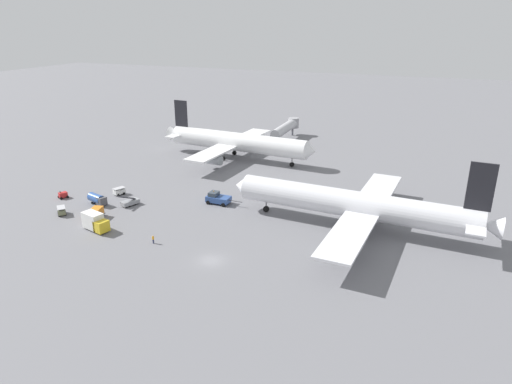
{
  "coord_description": "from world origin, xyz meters",
  "views": [
    {
      "loc": [
        33.92,
        -62.26,
        38.92
      ],
      "look_at": [
        -1.59,
        24.22,
        4.0
      ],
      "focal_mm": 32.45,
      "sensor_mm": 36.0,
      "label": 1
    }
  ],
  "objects_px": {
    "gse_baggage_cart_trailing": "(119,191)",
    "gse_catering_truck_tall": "(95,222)",
    "pushback_tug": "(218,198)",
    "jet_bridge": "(287,127)",
    "gse_container_dolly_flat": "(97,212)",
    "airliner_at_gate_left": "(237,142)",
    "ground_crew_ramp_agent_by_cones": "(153,239)",
    "gse_belt_loader_portside": "(130,202)",
    "airliner_being_pushed": "(356,205)",
    "gse_fuel_bowser_stubby": "(98,199)",
    "gse_baggage_cart_near_cluster": "(62,211)",
    "gse_gpu_cart_small": "(63,195)"
  },
  "relations": [
    {
      "from": "pushback_tug",
      "to": "gse_baggage_cart_near_cluster",
      "type": "distance_m",
      "value": 33.37
    },
    {
      "from": "gse_baggage_cart_near_cluster",
      "to": "gse_catering_truck_tall",
      "type": "height_order",
      "value": "gse_catering_truck_tall"
    },
    {
      "from": "gse_baggage_cart_near_cluster",
      "to": "ground_crew_ramp_agent_by_cones",
      "type": "xyz_separation_m",
      "value": [
        25.73,
        -4.01,
        -0.02
      ]
    },
    {
      "from": "jet_bridge",
      "to": "ground_crew_ramp_agent_by_cones",
      "type": "bearing_deg",
      "value": -88.16
    },
    {
      "from": "gse_belt_loader_portside",
      "to": "gse_catering_truck_tall",
      "type": "relative_size",
      "value": 0.8
    },
    {
      "from": "pushback_tug",
      "to": "jet_bridge",
      "type": "relative_size",
      "value": 0.39
    },
    {
      "from": "gse_belt_loader_portside",
      "to": "jet_bridge",
      "type": "relative_size",
      "value": 0.23
    },
    {
      "from": "airliner_at_gate_left",
      "to": "gse_catering_truck_tall",
      "type": "bearing_deg",
      "value": -95.09
    },
    {
      "from": "jet_bridge",
      "to": "pushback_tug",
      "type": "bearing_deg",
      "value": -85.57
    },
    {
      "from": "airliner_at_gate_left",
      "to": "jet_bridge",
      "type": "height_order",
      "value": "airliner_at_gate_left"
    },
    {
      "from": "gse_fuel_bowser_stubby",
      "to": "jet_bridge",
      "type": "bearing_deg",
      "value": 74.83
    },
    {
      "from": "gse_fuel_bowser_stubby",
      "to": "gse_baggage_cart_trailing",
      "type": "xyz_separation_m",
      "value": [
        0.49,
        6.91,
        -0.47
      ]
    },
    {
      "from": "gse_baggage_cart_near_cluster",
      "to": "gse_container_dolly_flat",
      "type": "height_order",
      "value": "gse_container_dolly_flat"
    },
    {
      "from": "gse_gpu_cart_small",
      "to": "gse_baggage_cart_trailing",
      "type": "relative_size",
      "value": 0.83
    },
    {
      "from": "gse_fuel_bowser_stubby",
      "to": "airliner_at_gate_left",
      "type": "bearing_deg",
      "value": 73.05
    },
    {
      "from": "gse_belt_loader_portside",
      "to": "jet_bridge",
      "type": "distance_m",
      "value": 71.79
    },
    {
      "from": "airliner_being_pushed",
      "to": "jet_bridge",
      "type": "height_order",
      "value": "airliner_being_pushed"
    },
    {
      "from": "pushback_tug",
      "to": "airliner_being_pushed",
      "type": "bearing_deg",
      "value": -2.85
    },
    {
      "from": "gse_belt_loader_portside",
      "to": "gse_baggage_cart_near_cluster",
      "type": "distance_m",
      "value": 14.18
    },
    {
      "from": "gse_gpu_cart_small",
      "to": "gse_fuel_bowser_stubby",
      "type": "bearing_deg",
      "value": -0.85
    },
    {
      "from": "airliner_at_gate_left",
      "to": "airliner_being_pushed",
      "type": "height_order",
      "value": "airliner_being_pushed"
    },
    {
      "from": "gse_gpu_cart_small",
      "to": "jet_bridge",
      "type": "xyz_separation_m",
      "value": [
        29.95,
        72.7,
        3.5
      ]
    },
    {
      "from": "airliner_at_gate_left",
      "to": "gse_baggage_cart_near_cluster",
      "type": "height_order",
      "value": "airliner_at_gate_left"
    },
    {
      "from": "jet_bridge",
      "to": "airliner_being_pushed",
      "type": "bearing_deg",
      "value": -60.52
    },
    {
      "from": "gse_fuel_bowser_stubby",
      "to": "ground_crew_ramp_agent_by_cones",
      "type": "distance_m",
      "value": 25.26
    },
    {
      "from": "gse_belt_loader_portside",
      "to": "ground_crew_ramp_agent_by_cones",
      "type": "xyz_separation_m",
      "value": [
        15.49,
        -13.82,
        0.02
      ]
    },
    {
      "from": "airliner_at_gate_left",
      "to": "gse_fuel_bowser_stubby",
      "type": "bearing_deg",
      "value": -106.95
    },
    {
      "from": "gse_container_dolly_flat",
      "to": "airliner_at_gate_left",
      "type": "bearing_deg",
      "value": 79.97
    },
    {
      "from": "gse_baggage_cart_trailing",
      "to": "gse_catering_truck_tall",
      "type": "bearing_deg",
      "value": -65.27
    },
    {
      "from": "gse_catering_truck_tall",
      "to": "jet_bridge",
      "type": "relative_size",
      "value": 0.29
    },
    {
      "from": "airliner_being_pushed",
      "to": "gse_belt_loader_portside",
      "type": "relative_size",
      "value": 10.42
    },
    {
      "from": "pushback_tug",
      "to": "gse_baggage_cart_near_cluster",
      "type": "xyz_separation_m",
      "value": [
        -27.82,
        -18.43,
        -0.36
      ]
    },
    {
      "from": "gse_catering_truck_tall",
      "to": "gse_belt_loader_portside",
      "type": "bearing_deg",
      "value": 97.46
    },
    {
      "from": "pushback_tug",
      "to": "gse_catering_truck_tall",
      "type": "bearing_deg",
      "value": -125.97
    },
    {
      "from": "gse_catering_truck_tall",
      "to": "gse_baggage_cart_trailing",
      "type": "xyz_separation_m",
      "value": [
        -8.22,
        17.84,
        -0.9
      ]
    },
    {
      "from": "airliner_at_gate_left",
      "to": "gse_container_dolly_flat",
      "type": "bearing_deg",
      "value": -100.03
    },
    {
      "from": "gse_fuel_bowser_stubby",
      "to": "pushback_tug",
      "type": "bearing_deg",
      "value": 23.95
    },
    {
      "from": "gse_catering_truck_tall",
      "to": "gse_gpu_cart_small",
      "type": "bearing_deg",
      "value": 149.63
    },
    {
      "from": "gse_catering_truck_tall",
      "to": "gse_baggage_cart_trailing",
      "type": "relative_size",
      "value": 2.0
    },
    {
      "from": "airliner_at_gate_left",
      "to": "gse_belt_loader_portside",
      "type": "bearing_deg",
      "value": -98.95
    },
    {
      "from": "pushback_tug",
      "to": "ground_crew_ramp_agent_by_cones",
      "type": "height_order",
      "value": "pushback_tug"
    },
    {
      "from": "airliner_being_pushed",
      "to": "gse_catering_truck_tall",
      "type": "distance_m",
      "value": 51.24
    },
    {
      "from": "airliner_at_gate_left",
      "to": "pushback_tug",
      "type": "relative_size",
      "value": 5.72
    },
    {
      "from": "airliner_at_gate_left",
      "to": "gse_catering_truck_tall",
      "type": "relative_size",
      "value": 7.78
    },
    {
      "from": "airliner_at_gate_left",
      "to": "gse_fuel_bowser_stubby",
      "type": "height_order",
      "value": "airliner_at_gate_left"
    },
    {
      "from": "airliner_at_gate_left",
      "to": "gse_catering_truck_tall",
      "type": "distance_m",
      "value": 56.17
    },
    {
      "from": "airliner_at_gate_left",
      "to": "gse_baggage_cart_trailing",
      "type": "bearing_deg",
      "value": -109.15
    },
    {
      "from": "pushback_tug",
      "to": "gse_catering_truck_tall",
      "type": "relative_size",
      "value": 1.36
    },
    {
      "from": "airliner_being_pushed",
      "to": "gse_belt_loader_portside",
      "type": "bearing_deg",
      "value": -171.74
    },
    {
      "from": "gse_fuel_bowser_stubby",
      "to": "gse_belt_loader_portside",
      "type": "bearing_deg",
      "value": 18.21
    }
  ]
}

